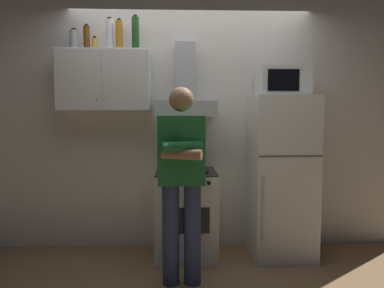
# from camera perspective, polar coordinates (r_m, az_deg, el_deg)

# --- Properties ---
(ground_plane) EXTENTS (7.00, 7.00, 0.00)m
(ground_plane) POSITION_cam_1_polar(r_m,az_deg,el_deg) (3.58, 0.00, -18.69)
(ground_plane) COLOR olive
(back_wall_tiled) EXTENTS (4.80, 0.10, 2.70)m
(back_wall_tiled) POSITION_cam_1_polar(r_m,az_deg,el_deg) (3.88, -0.35, 3.67)
(back_wall_tiled) COLOR silver
(back_wall_tiled) RESTS_ON ground_plane
(upper_cabinet) EXTENTS (0.90, 0.37, 0.60)m
(upper_cabinet) POSITION_cam_1_polar(r_m,az_deg,el_deg) (3.74, -13.55, 9.63)
(upper_cabinet) COLOR silver
(stove_oven) EXTENTS (0.60, 0.62, 0.87)m
(stove_oven) POSITION_cam_1_polar(r_m,az_deg,el_deg) (3.67, -0.95, -10.92)
(stove_oven) COLOR white
(stove_oven) RESTS_ON ground_plane
(range_hood) EXTENTS (0.60, 0.44, 0.75)m
(range_hood) POSITION_cam_1_polar(r_m,az_deg,el_deg) (3.66, -1.02, 7.48)
(range_hood) COLOR #B7BABF
(refrigerator) EXTENTS (0.60, 0.62, 1.60)m
(refrigerator) POSITION_cam_1_polar(r_m,az_deg,el_deg) (3.73, 13.85, -5.01)
(refrigerator) COLOR white
(refrigerator) RESTS_ON ground_plane
(microwave) EXTENTS (0.48, 0.37, 0.28)m
(microwave) POSITION_cam_1_polar(r_m,az_deg,el_deg) (3.71, 14.06, 9.51)
(microwave) COLOR silver
(microwave) RESTS_ON refrigerator
(person_standing) EXTENTS (0.38, 0.33, 1.64)m
(person_standing) POSITION_cam_1_polar(r_m,az_deg,el_deg) (2.97, -1.67, -5.37)
(person_standing) COLOR navy
(person_standing) RESTS_ON ground_plane
(bottle_liquor_amber) EXTENTS (0.07, 0.07, 0.31)m
(bottle_liquor_amber) POSITION_cam_1_polar(r_m,az_deg,el_deg) (3.77, -11.41, 16.49)
(bottle_liquor_amber) COLOR #B7721E
(bottle_liquor_amber) RESTS_ON upper_cabinet
(bottle_vodka_clear) EXTENTS (0.07, 0.07, 0.32)m
(bottle_vodka_clear) POSITION_cam_1_polar(r_m,az_deg,el_deg) (3.80, -12.89, 16.48)
(bottle_vodka_clear) COLOR silver
(bottle_vodka_clear) RESTS_ON upper_cabinet
(bottle_wine_green) EXTENTS (0.07, 0.07, 0.35)m
(bottle_wine_green) POSITION_cam_1_polar(r_m,az_deg,el_deg) (3.76, -8.92, 16.85)
(bottle_wine_green) COLOR #19471E
(bottle_wine_green) RESTS_ON upper_cabinet
(bottle_spice_jar) EXTENTS (0.05, 0.05, 0.14)m
(bottle_spice_jar) POSITION_cam_1_polar(r_m,az_deg,el_deg) (3.81, -15.13, 15.00)
(bottle_spice_jar) COLOR gold
(bottle_spice_jar) RESTS_ON upper_cabinet
(bottle_canister_steel) EXTENTS (0.09, 0.09, 0.22)m
(bottle_canister_steel) POSITION_cam_1_polar(r_m,az_deg,el_deg) (3.90, -18.11, 15.29)
(bottle_canister_steel) COLOR #B2B5BA
(bottle_canister_steel) RESTS_ON upper_cabinet
(bottle_beer_brown) EXTENTS (0.06, 0.06, 0.25)m
(bottle_beer_brown) POSITION_cam_1_polar(r_m,az_deg,el_deg) (3.85, -16.30, 15.77)
(bottle_beer_brown) COLOR brown
(bottle_beer_brown) RESTS_ON upper_cabinet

